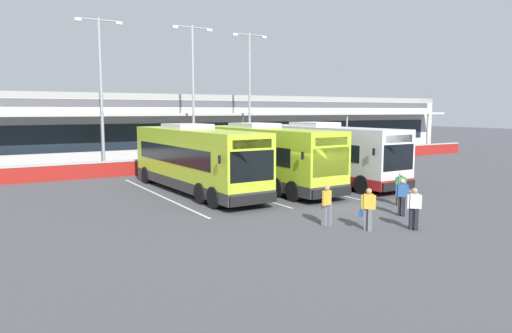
{
  "coord_description": "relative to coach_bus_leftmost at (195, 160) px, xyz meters",
  "views": [
    {
      "loc": [
        -14.55,
        -18.24,
        4.53
      ],
      "look_at": [
        -1.99,
        3.0,
        1.6
      ],
      "focal_mm": 33.17,
      "sensor_mm": 36.0,
      "label": 1
    }
  ],
  "objects": [
    {
      "name": "pedestrian_near_bin",
      "position": [
        3.83,
        -12.02,
        -0.91
      ],
      "size": [
        0.48,
        0.42,
        1.62
      ],
      "color": "black",
      "rests_on": "ground"
    },
    {
      "name": "pedestrian_child",
      "position": [
        6.92,
        -8.52,
        -0.91
      ],
      "size": [
        0.53,
        0.39,
        1.62
      ],
      "color": "#4C4238",
      "rests_on": "ground"
    },
    {
      "name": "lamp_post_centre",
      "position": [
        4.33,
        10.26,
        4.5
      ],
      "size": [
        3.24,
        0.28,
        11.0
      ],
      "color": "#9E9EA3",
      "rests_on": "ground"
    },
    {
      "name": "coach_bus_centre",
      "position": [
        8.63,
        -0.56,
        0.0
      ],
      "size": [
        3.19,
        12.22,
        3.78
      ],
      "color": "silver",
      "rests_on": "ground"
    },
    {
      "name": "pedestrian_in_dark_coat",
      "position": [
        1.4,
        -9.79,
        -0.91
      ],
      "size": [
        0.53,
        0.32,
        1.62
      ],
      "color": "slate",
      "rests_on": "ground"
    },
    {
      "name": "red_barrier_wall",
      "position": [
        4.21,
        8.59,
        -1.23
      ],
      "size": [
        60.0,
        0.4,
        1.1
      ],
      "color": "maroon",
      "rests_on": "ground"
    },
    {
      "name": "ground_plane",
      "position": [
        4.21,
        -5.91,
        -1.79
      ],
      "size": [
        200.0,
        200.0,
        0.0
      ],
      "primitive_type": "plane",
      "color": "#4C4C51"
    },
    {
      "name": "bay_stripe_west",
      "position": [
        2.11,
        0.09,
        -1.78
      ],
      "size": [
        0.14,
        13.0,
        0.01
      ],
      "primitive_type": "cube",
      "color": "silver",
      "rests_on": "ground"
    },
    {
      "name": "lamp_post_west",
      "position": [
        -2.5,
        10.83,
        4.5
      ],
      "size": [
        3.24,
        0.28,
        11.0
      ],
      "color": "#9E9EA3",
      "rests_on": "ground"
    },
    {
      "name": "bay_stripe_mid_west",
      "position": [
        6.31,
        0.09,
        -1.78
      ],
      "size": [
        0.14,
        13.0,
        0.01
      ],
      "primitive_type": "cube",
      "color": "silver",
      "rests_on": "ground"
    },
    {
      "name": "coach_bus_left_centre",
      "position": [
        4.19,
        -0.4,
        0.0
      ],
      "size": [
        3.19,
        12.22,
        3.78
      ],
      "color": "#B7DB2D",
      "rests_on": "ground"
    },
    {
      "name": "lamp_post_east",
      "position": [
        9.89,
        11.15,
        4.5
      ],
      "size": [
        3.24,
        0.28,
        11.0
      ],
      "color": "#9E9EA3",
      "rests_on": "ground"
    },
    {
      "name": "pedestrian_with_handbag",
      "position": [
        2.25,
        -11.19,
        -0.93
      ],
      "size": [
        0.53,
        0.6,
        1.62
      ],
      "color": "slate",
      "rests_on": "ground"
    },
    {
      "name": "bay_stripe_far_west",
      "position": [
        -2.09,
        0.09,
        -1.78
      ],
      "size": [
        0.14,
        13.0,
        0.01
      ],
      "primitive_type": "cube",
      "color": "silver",
      "rests_on": "ground"
    },
    {
      "name": "coach_bus_leftmost",
      "position": [
        0.0,
        0.0,
        0.0
      ],
      "size": [
        3.19,
        12.22,
        3.78
      ],
      "color": "#B7DB2D",
      "rests_on": "ground"
    },
    {
      "name": "terminal_building",
      "position": [
        4.21,
        21.0,
        1.23
      ],
      "size": [
        70.0,
        13.0,
        6.0
      ],
      "color": "silver",
      "rests_on": "ground"
    },
    {
      "name": "pedestrian_approaching_bus",
      "position": [
        5.29,
        -10.09,
        -0.91
      ],
      "size": [
        0.43,
        0.46,
        1.62
      ],
      "color": "black",
      "rests_on": "ground"
    },
    {
      "name": "bay_stripe_centre",
      "position": [
        10.51,
        0.09,
        -1.78
      ],
      "size": [
        0.14,
        13.0,
        0.01
      ],
      "primitive_type": "cube",
      "color": "silver",
      "rests_on": "ground"
    }
  ]
}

